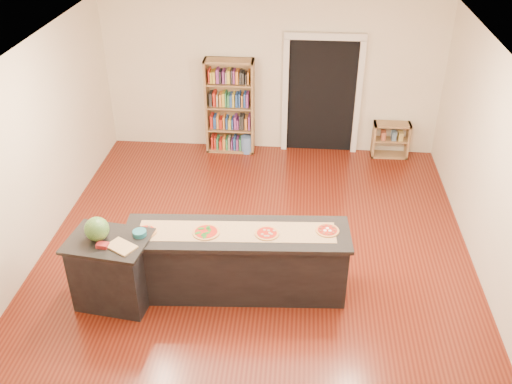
# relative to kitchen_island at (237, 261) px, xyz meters

# --- Properties ---
(room) EXTENTS (6.00, 7.00, 2.80)m
(room) POSITION_rel_kitchen_island_xyz_m (0.17, 0.60, 0.94)
(room) COLOR #EFE3C9
(room) RESTS_ON ground
(doorway) EXTENTS (1.40, 0.09, 2.21)m
(doorway) POSITION_rel_kitchen_island_xyz_m (1.07, 4.06, 0.74)
(doorway) COLOR black
(doorway) RESTS_ON room
(kitchen_island) EXTENTS (2.76, 0.75, 0.91)m
(kitchen_island) POSITION_rel_kitchen_island_xyz_m (0.00, 0.00, 0.00)
(kitchen_island) COLOR black
(kitchen_island) RESTS_ON ground
(side_counter) EXTENTS (0.95, 0.70, 0.94)m
(side_counter) POSITION_rel_kitchen_island_xyz_m (-1.50, -0.33, 0.02)
(side_counter) COLOR black
(side_counter) RESTS_ON ground
(bookshelf) EXTENTS (0.87, 0.31, 1.75)m
(bookshelf) POSITION_rel_kitchen_island_xyz_m (-0.57, 3.89, 0.42)
(bookshelf) COLOR #9B764B
(bookshelf) RESTS_ON ground
(low_shelf) EXTENTS (0.65, 0.28, 0.65)m
(low_shelf) POSITION_rel_kitchen_island_xyz_m (2.36, 3.91, -0.13)
(low_shelf) COLOR #9B764B
(low_shelf) RESTS_ON ground
(waste_bin) EXTENTS (0.22, 0.22, 0.33)m
(waste_bin) POSITION_rel_kitchen_island_xyz_m (-0.26, 3.83, -0.30)
(waste_bin) COLOR #547BBB
(waste_bin) RESTS_ON ground
(kraft_paper) EXTENTS (2.42, 0.58, 0.00)m
(kraft_paper) POSITION_rel_kitchen_island_xyz_m (-0.00, 0.01, 0.45)
(kraft_paper) COLOR tan
(kraft_paper) RESTS_ON kitchen_island
(watermelon) EXTENTS (0.29, 0.29, 0.29)m
(watermelon) POSITION_rel_kitchen_island_xyz_m (-1.60, -0.33, 0.63)
(watermelon) COLOR #144214
(watermelon) RESTS_ON side_counter
(cutting_board) EXTENTS (0.40, 0.36, 0.02)m
(cutting_board) POSITION_rel_kitchen_island_xyz_m (-1.29, -0.46, 0.49)
(cutting_board) COLOR tan
(cutting_board) RESTS_ON side_counter
(package_red) EXTENTS (0.14, 0.11, 0.05)m
(package_red) POSITION_rel_kitchen_island_xyz_m (-1.51, -0.47, 0.51)
(package_red) COLOR maroon
(package_red) RESTS_ON side_counter
(package_teal) EXTENTS (0.16, 0.16, 0.06)m
(package_teal) POSITION_rel_kitchen_island_xyz_m (-1.14, -0.21, 0.51)
(package_teal) COLOR #195966
(package_teal) RESTS_ON side_counter
(pizza_a) EXTENTS (0.27, 0.27, 0.02)m
(pizza_a) POSITION_rel_kitchen_island_xyz_m (-1.10, -0.10, 0.47)
(pizza_a) COLOR #B28344
(pizza_a) RESTS_ON kitchen_island
(pizza_b) EXTENTS (0.32, 0.32, 0.02)m
(pizza_b) POSITION_rel_kitchen_island_xyz_m (-0.36, -0.05, 0.47)
(pizza_b) COLOR #B28344
(pizza_b) RESTS_ON kitchen_island
(pizza_c) EXTENTS (0.30, 0.30, 0.02)m
(pizza_c) POSITION_rel_kitchen_island_xyz_m (0.37, -0.02, 0.47)
(pizza_c) COLOR #B28344
(pizza_c) RESTS_ON kitchen_island
(pizza_d) EXTENTS (0.28, 0.28, 0.02)m
(pizza_d) POSITION_rel_kitchen_island_xyz_m (1.10, 0.11, 0.47)
(pizza_d) COLOR #B28344
(pizza_d) RESTS_ON kitchen_island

